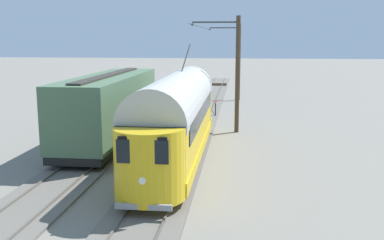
% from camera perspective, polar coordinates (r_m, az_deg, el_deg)
% --- Properties ---
extents(ground_plane, '(220.00, 220.00, 0.00)m').
position_cam_1_polar(ground_plane, '(28.30, -4.68, -1.93)').
color(ground_plane, gray).
extents(track_streetcar_siding, '(2.80, 80.00, 0.18)m').
position_cam_1_polar(track_streetcar_siding, '(28.27, -0.23, -1.80)').
color(track_streetcar_siding, '#666059').
rests_on(track_streetcar_siding, ground).
extents(track_adjacent_siding, '(2.80, 80.00, 0.18)m').
position_cam_1_polar(track_adjacent_siding, '(29.07, -8.77, -1.58)').
color(track_adjacent_siding, '#666059').
rests_on(track_adjacent_siding, ground).
extents(vintage_streetcar, '(2.65, 15.73, 5.52)m').
position_cam_1_polar(vintage_streetcar, '(22.08, -1.98, 0.54)').
color(vintage_streetcar, gold).
rests_on(vintage_streetcar, ground).
extents(boxcar_adjacent, '(2.96, 12.18, 3.85)m').
position_cam_1_polar(boxcar_adjacent, '(26.10, -10.47, 1.71)').
color(boxcar_adjacent, '#4C6B4C').
rests_on(boxcar_adjacent, ground).
extents(catenary_pole_foreground, '(3.12, 0.28, 7.43)m').
position_cam_1_polar(catenary_pole_foreground, '(44.16, 5.92, 7.57)').
color(catenary_pole_foreground, '#423323').
rests_on(catenary_pole_foreground, ground).
extents(catenary_pole_mid_near, '(3.12, 0.28, 7.43)m').
position_cam_1_polar(catenary_pole_mid_near, '(28.72, 5.66, 6.08)').
color(catenary_pole_mid_near, '#423323').
rests_on(catenary_pole_mid_near, ground).
extents(overhead_wire_run, '(2.92, 19.47, 0.18)m').
position_cam_1_polar(overhead_wire_run, '(37.18, 1.68, 11.73)').
color(overhead_wire_run, black).
rests_on(overhead_wire_run, ground).
extents(switch_stand, '(0.50, 0.30, 1.24)m').
position_cam_1_polar(switch_stand, '(34.70, 2.99, 1.55)').
color(switch_stand, black).
rests_on(switch_stand, ground).
extents(track_end_bumper, '(1.80, 0.60, 0.80)m').
position_cam_1_polar(track_end_bumper, '(38.35, -5.03, 1.92)').
color(track_end_bumper, '#B2A519').
rests_on(track_end_bumper, ground).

